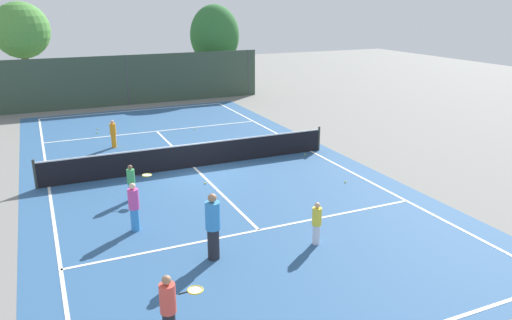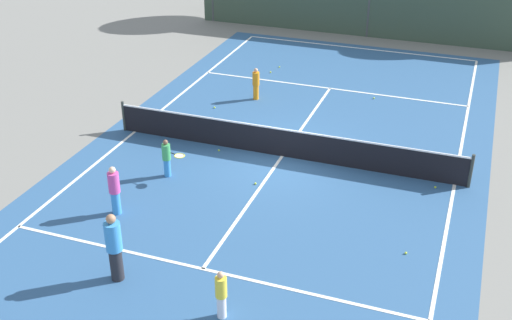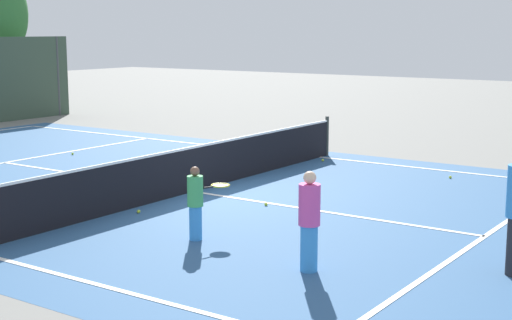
# 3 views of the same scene
# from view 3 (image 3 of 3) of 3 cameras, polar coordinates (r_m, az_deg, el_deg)

# --- Properties ---
(ground_plane) EXTENTS (80.00, 80.00, 0.00)m
(ground_plane) POSITION_cam_3_polar(r_m,az_deg,el_deg) (16.62, -4.74, -2.38)
(ground_plane) COLOR slate
(court_surface) EXTENTS (13.00, 25.00, 0.01)m
(court_surface) POSITION_cam_3_polar(r_m,az_deg,el_deg) (16.62, -4.74, -2.38)
(court_surface) COLOR #2D5684
(court_surface) RESTS_ON ground_plane
(tennis_net) EXTENTS (11.90, 0.10, 1.10)m
(tennis_net) POSITION_cam_3_polar(r_m,az_deg,el_deg) (16.52, -4.77, -0.65)
(tennis_net) COLOR #333833
(tennis_net) RESTS_ON ground_plane
(player_3) EXTENTS (0.85, 0.47, 1.25)m
(player_3) POSITION_cam_3_polar(r_m,az_deg,el_deg) (12.74, -4.45, -3.13)
(player_3) COLOR #388CD8
(player_3) RESTS_ON ground_plane
(player_5) EXTENTS (0.32, 0.32, 1.48)m
(player_5) POSITION_cam_3_polar(r_m,az_deg,el_deg) (11.06, 4.00, -4.53)
(player_5) COLOR #388CD8
(player_5) RESTS_ON ground_plane
(ball_crate) EXTENTS (0.41, 0.29, 0.43)m
(ball_crate) POSITION_cam_3_polar(r_m,az_deg,el_deg) (16.31, -9.60, -2.07)
(ball_crate) COLOR green
(ball_crate) RESTS_ON ground_plane
(tennis_ball_0) EXTENTS (0.07, 0.07, 0.07)m
(tennis_ball_0) POSITION_cam_3_polar(r_m,az_deg,el_deg) (22.02, -13.54, 0.46)
(tennis_ball_0) COLOR #CCE533
(tennis_ball_0) RESTS_ON ground_plane
(tennis_ball_2) EXTENTS (0.07, 0.07, 0.07)m
(tennis_ball_2) POSITION_cam_3_polar(r_m,az_deg,el_deg) (18.60, 14.31, -1.25)
(tennis_ball_2) COLOR #CCE533
(tennis_ball_2) RESTS_ON ground_plane
(tennis_ball_4) EXTENTS (0.07, 0.07, 0.07)m
(tennis_ball_4) POSITION_cam_3_polar(r_m,az_deg,el_deg) (14.83, -8.76, -3.82)
(tennis_ball_4) COLOR #CCE533
(tennis_ball_4) RESTS_ON ground_plane
(tennis_ball_5) EXTENTS (0.07, 0.07, 0.07)m
(tennis_ball_5) POSITION_cam_3_polar(r_m,az_deg,el_deg) (15.27, 0.75, -3.32)
(tennis_ball_5) COLOR #CCE533
(tennis_ball_5) RESTS_ON ground_plane
(tennis_ball_9) EXTENTS (0.07, 0.07, 0.07)m
(tennis_ball_9) POSITION_cam_3_polar(r_m,az_deg,el_deg) (20.43, 5.01, -0.02)
(tennis_ball_9) COLOR #CCE533
(tennis_ball_9) RESTS_ON ground_plane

